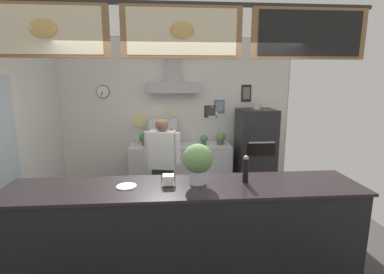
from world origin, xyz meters
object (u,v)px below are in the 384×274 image
basil_vase (198,162)px  potted_basil (145,138)px  pizza_oven (255,152)px  espresso_machine (163,133)px  pepper_grinder (246,169)px  potted_thyme (204,139)px  potted_rosemary (220,138)px  napkin_holder (168,180)px  shop_worker (163,167)px  condiment_plate (126,186)px

basil_vase → potted_basil: bearing=106.4°
pizza_oven → espresso_machine: bearing=175.4°
pizza_oven → pepper_grinder: bearing=-109.4°
potted_thyme → basil_vase: 2.49m
potted_rosemary → napkin_holder: 2.67m
pizza_oven → pepper_grinder: size_ratio=5.88×
espresso_machine → shop_worker: bearing=-89.6°
pizza_oven → potted_rosemary: (-0.64, 0.13, 0.25)m
espresso_machine → condiment_plate: (-0.32, -2.51, -0.07)m
potted_rosemary → pepper_grinder: (-0.18, -2.46, 0.17)m
potted_rosemary → condiment_plate: 2.86m
espresso_machine → basil_vase: (0.40, -2.46, 0.15)m
napkin_holder → condiment_plate: size_ratio=0.70×
espresso_machine → pepper_grinder: 2.62m
pizza_oven → napkin_holder: bearing=-124.6°
potted_basil → condiment_plate: size_ratio=1.14×
espresso_machine → pepper_grinder: bearing=-70.1°
potted_basil → napkin_holder: bearing=-80.1°
napkin_holder → pizza_oven: bearing=55.4°
basil_vase → condiment_plate: basil_vase is taller
shop_worker → napkin_holder: (0.09, -1.34, 0.28)m
pizza_oven → potted_rosemary: pizza_oven is taller
potted_thyme → condiment_plate: 2.72m
napkin_holder → basil_vase: basil_vase is taller
shop_worker → potted_basil: (-0.35, 1.19, 0.20)m
shop_worker → espresso_machine: (-0.01, 1.14, 0.31)m
napkin_holder → condiment_plate: (-0.42, -0.02, -0.04)m
pizza_oven → condiment_plate: bearing=-130.8°
potted_thyme → napkin_holder: 2.56m
potted_rosemary → napkin_holder: bearing=-111.6°
napkin_holder → shop_worker: bearing=93.7°
napkin_holder → pepper_grinder: bearing=1.5°
basil_vase → condiment_plate: (-0.72, -0.04, -0.23)m
pizza_oven → shop_worker: (-1.71, -1.01, 0.05)m
shop_worker → condiment_plate: shop_worker is taller
shop_worker → napkin_holder: 1.37m
basil_vase → potted_rosemary: bearing=74.5°
potted_basil → pepper_grinder: 2.81m
condiment_plate → pepper_grinder: bearing=1.8°
shop_worker → espresso_machine: 1.18m
shop_worker → potted_basil: 1.26m
potted_basil → basil_vase: (0.74, -2.51, 0.26)m
potted_rosemary → espresso_machine: bearing=179.5°
shop_worker → espresso_machine: shop_worker is taller
espresso_machine → pepper_grinder: (0.90, -2.47, 0.06)m
potted_thyme → basil_vase: basil_vase is taller
potted_basil → condiment_plate: 2.55m
espresso_machine → potted_thyme: 0.77m
pizza_oven → potted_rosemary: bearing=168.6°
espresso_machine → pizza_oven: bearing=-4.6°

